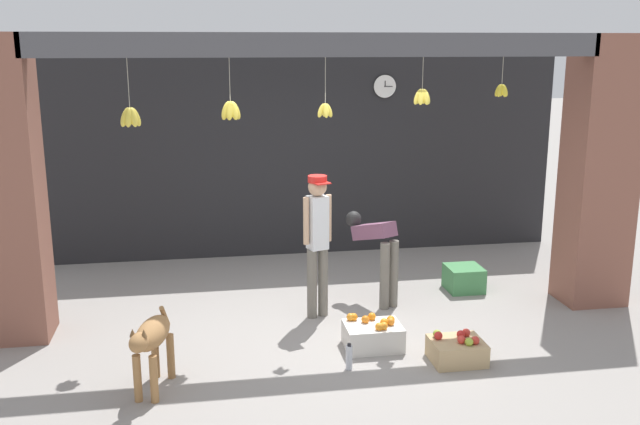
{
  "coord_description": "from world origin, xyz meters",
  "views": [
    {
      "loc": [
        -1.27,
        -7.1,
        3.0
      ],
      "look_at": [
        0.0,
        0.42,
        1.18
      ],
      "focal_mm": 40.0,
      "sensor_mm": 36.0,
      "label": 1
    }
  ],
  "objects_px": {
    "dog": "(152,339)",
    "water_bottle": "(349,357)",
    "worker_stooping": "(377,247)",
    "fruit_crate_oranges": "(373,335)",
    "fruit_crate_apples": "(457,350)",
    "wall_clock": "(385,86)",
    "produce_box_green": "(464,278)",
    "shopkeeper": "(317,236)"
  },
  "relations": [
    {
      "from": "dog",
      "to": "water_bottle",
      "type": "xyz_separation_m",
      "value": [
        1.79,
        0.14,
        -0.37
      ]
    },
    {
      "from": "dog",
      "to": "worker_stooping",
      "type": "relative_size",
      "value": 0.84
    },
    {
      "from": "fruit_crate_oranges",
      "to": "water_bottle",
      "type": "xyz_separation_m",
      "value": [
        -0.34,
        -0.44,
        -0.01
      ]
    },
    {
      "from": "fruit_crate_apples",
      "to": "wall_clock",
      "type": "bearing_deg",
      "value": 86.46
    },
    {
      "from": "worker_stooping",
      "to": "wall_clock",
      "type": "xyz_separation_m",
      "value": [
        0.61,
        2.12,
        1.72
      ]
    },
    {
      "from": "worker_stooping",
      "to": "water_bottle",
      "type": "bearing_deg",
      "value": -140.39
    },
    {
      "from": "fruit_crate_oranges",
      "to": "fruit_crate_apples",
      "type": "distance_m",
      "value": 0.85
    },
    {
      "from": "fruit_crate_apples",
      "to": "wall_clock",
      "type": "relative_size",
      "value": 1.48
    },
    {
      "from": "fruit_crate_apples",
      "to": "fruit_crate_oranges",
      "type": "bearing_deg",
      "value": 148.3
    },
    {
      "from": "produce_box_green",
      "to": "dog",
      "type": "bearing_deg",
      "value": -150.52
    },
    {
      "from": "wall_clock",
      "to": "produce_box_green",
      "type": "bearing_deg",
      "value": -73.43
    },
    {
      "from": "shopkeeper",
      "to": "fruit_crate_oranges",
      "type": "xyz_separation_m",
      "value": [
        0.41,
        -0.93,
        -0.81
      ]
    },
    {
      "from": "fruit_crate_oranges",
      "to": "produce_box_green",
      "type": "bearing_deg",
      "value": 44.33
    },
    {
      "from": "worker_stooping",
      "to": "shopkeeper",
      "type": "bearing_deg",
      "value": 174.73
    },
    {
      "from": "dog",
      "to": "wall_clock",
      "type": "bearing_deg",
      "value": 157.9
    },
    {
      "from": "fruit_crate_apples",
      "to": "produce_box_green",
      "type": "height_order",
      "value": "produce_box_green"
    },
    {
      "from": "wall_clock",
      "to": "worker_stooping",
      "type": "bearing_deg",
      "value": -106.1
    },
    {
      "from": "dog",
      "to": "fruit_crate_oranges",
      "type": "distance_m",
      "value": 2.23
    },
    {
      "from": "dog",
      "to": "wall_clock",
      "type": "xyz_separation_m",
      "value": [
        3.08,
        3.95,
        1.91
      ]
    },
    {
      "from": "shopkeeper",
      "to": "fruit_crate_oranges",
      "type": "distance_m",
      "value": 1.3
    },
    {
      "from": "fruit_crate_oranges",
      "to": "produce_box_green",
      "type": "distance_m",
      "value": 2.13
    },
    {
      "from": "dog",
      "to": "shopkeeper",
      "type": "bearing_deg",
      "value": 147.15
    },
    {
      "from": "shopkeeper",
      "to": "worker_stooping",
      "type": "xyz_separation_m",
      "value": [
        0.76,
        0.32,
        -0.26
      ]
    },
    {
      "from": "shopkeeper",
      "to": "fruit_crate_apples",
      "type": "distance_m",
      "value": 1.96
    },
    {
      "from": "fruit_crate_apples",
      "to": "water_bottle",
      "type": "bearing_deg",
      "value": 179.61
    },
    {
      "from": "shopkeeper",
      "to": "dog",
      "type": "bearing_deg",
      "value": 21.72
    },
    {
      "from": "worker_stooping",
      "to": "fruit_crate_apples",
      "type": "bearing_deg",
      "value": -105.97
    },
    {
      "from": "dog",
      "to": "fruit_crate_oranges",
      "type": "height_order",
      "value": "dog"
    },
    {
      "from": "wall_clock",
      "to": "water_bottle",
      "type": "bearing_deg",
      "value": -108.74
    },
    {
      "from": "water_bottle",
      "to": "fruit_crate_oranges",
      "type": "bearing_deg",
      "value": 52.4
    },
    {
      "from": "produce_box_green",
      "to": "wall_clock",
      "type": "bearing_deg",
      "value": 106.57
    },
    {
      "from": "shopkeeper",
      "to": "wall_clock",
      "type": "xyz_separation_m",
      "value": [
        1.37,
        2.45,
        1.46
      ]
    },
    {
      "from": "worker_stooping",
      "to": "fruit_crate_oranges",
      "type": "distance_m",
      "value": 1.41
    },
    {
      "from": "dog",
      "to": "worker_stooping",
      "type": "distance_m",
      "value": 3.08
    },
    {
      "from": "worker_stooping",
      "to": "wall_clock",
      "type": "height_order",
      "value": "wall_clock"
    },
    {
      "from": "water_bottle",
      "to": "produce_box_green",
      "type": "bearing_deg",
      "value": 45.99
    },
    {
      "from": "produce_box_green",
      "to": "water_bottle",
      "type": "xyz_separation_m",
      "value": [
        -1.86,
        -1.92,
        -0.03
      ]
    },
    {
      "from": "shopkeeper",
      "to": "worker_stooping",
      "type": "relative_size",
      "value": 1.56
    },
    {
      "from": "shopkeeper",
      "to": "fruit_crate_apples",
      "type": "xyz_separation_m",
      "value": [
        1.13,
        -1.38,
        -0.82
      ]
    },
    {
      "from": "fruit_crate_oranges",
      "to": "water_bottle",
      "type": "relative_size",
      "value": 2.19
    },
    {
      "from": "fruit_crate_apples",
      "to": "produce_box_green",
      "type": "distance_m",
      "value": 2.09
    },
    {
      "from": "dog",
      "to": "fruit_crate_apples",
      "type": "xyz_separation_m",
      "value": [
        2.84,
        0.13,
        -0.37
      ]
    }
  ]
}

